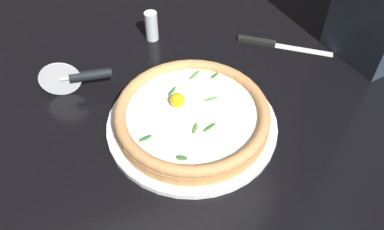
% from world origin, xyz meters
% --- Properties ---
extents(ground_plane, '(2.40, 2.40, 0.03)m').
position_xyz_m(ground_plane, '(0.00, 0.00, -0.01)').
color(ground_plane, black).
rests_on(ground_plane, ground).
extents(pizza_plate, '(0.34, 0.34, 0.01)m').
position_xyz_m(pizza_plate, '(-0.03, 0.01, 0.01)').
color(pizza_plate, white).
rests_on(pizza_plate, ground).
extents(pizza, '(0.31, 0.31, 0.06)m').
position_xyz_m(pizza, '(-0.03, 0.01, 0.03)').
color(pizza, tan).
rests_on(pizza, pizza_plate).
extents(pizza_cutter, '(0.05, 0.15, 0.09)m').
position_xyz_m(pizza_cutter, '(-0.22, -0.16, 0.04)').
color(pizza_cutter, silver).
rests_on(pizza_cutter, ground).
extents(table_knife, '(0.17, 0.19, 0.01)m').
position_xyz_m(table_knife, '(-0.19, 0.30, 0.00)').
color(table_knife, silver).
rests_on(table_knife, ground).
extents(pepper_shaker, '(0.03, 0.03, 0.08)m').
position_xyz_m(pepper_shaker, '(-0.34, 0.05, 0.04)').
color(pepper_shaker, silver).
rests_on(pepper_shaker, ground).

